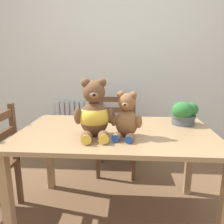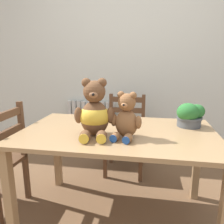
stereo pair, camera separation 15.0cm
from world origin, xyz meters
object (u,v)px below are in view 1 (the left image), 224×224
Objects in this scene: teddy_bear_left at (94,114)px; teddy_bear_right at (126,118)px; wooden_chair_behind at (117,133)px; potted_plant at (183,113)px.

teddy_bear_left reaches higher than teddy_bear_right.
teddy_bear_left is (-0.11, -0.97, 0.46)m from wooden_chair_behind.
wooden_chair_behind is 1.07m from teddy_bear_right.
potted_plant is (0.58, -0.64, 0.40)m from wooden_chair_behind.
teddy_bear_left is at bearing 11.05° from teddy_bear_right.
wooden_chair_behind is at bearing 132.18° from potted_plant.
teddy_bear_right is 0.58m from potted_plant.
potted_plant is at bearing 132.18° from wooden_chair_behind.
teddy_bear_right reaches higher than potted_plant.
wooden_chair_behind is 2.80× the size of teddy_bear_right.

